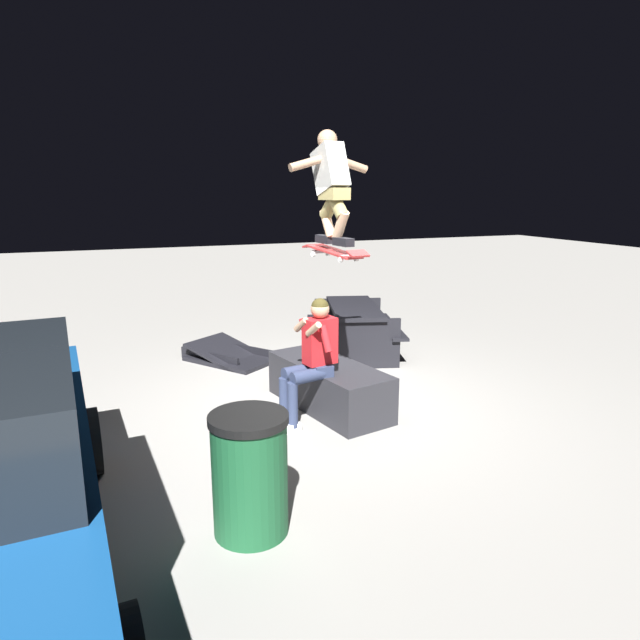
% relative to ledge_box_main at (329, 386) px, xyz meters
% --- Properties ---
extents(ground_plane, '(40.00, 40.00, 0.00)m').
position_rel_ledge_box_main_xyz_m(ground_plane, '(0.04, -0.04, -0.26)').
color(ground_plane, gray).
extents(ledge_box_main, '(1.79, 0.99, 0.53)m').
position_rel_ledge_box_main_xyz_m(ledge_box_main, '(0.00, 0.00, 0.00)').
color(ledge_box_main, '#28282D').
rests_on(ledge_box_main, ground).
extents(person_sitting_on_ledge, '(0.59, 0.78, 1.36)m').
position_rel_ledge_box_main_xyz_m(person_sitting_on_ledge, '(-0.32, 0.33, 0.50)').
color(person_sitting_on_ledge, '#2D3856').
rests_on(person_sitting_on_ledge, ground).
extents(skateboard, '(1.04, 0.33, 0.13)m').
position_rel_ledge_box_main_xyz_m(skateboard, '(-0.46, 0.14, 1.60)').
color(skateboard, '#B72D2D').
extents(skater_airborne, '(0.63, 0.89, 1.12)m').
position_rel_ledge_box_main_xyz_m(skater_airborne, '(-0.40, 0.15, 2.29)').
color(skater_airborne, black).
extents(kicker_ramp, '(1.50, 1.41, 0.35)m').
position_rel_ledge_box_main_xyz_m(kicker_ramp, '(2.24, 0.62, -0.21)').
color(kicker_ramp, black).
rests_on(kicker_ramp, ground).
extents(picnic_table_back, '(2.02, 1.78, 0.75)m').
position_rel_ledge_box_main_xyz_m(picnic_table_back, '(1.92, -1.22, 0.23)').
color(picnic_table_back, black).
rests_on(picnic_table_back, ground).
extents(trash_bin, '(0.58, 0.58, 0.92)m').
position_rel_ledge_box_main_xyz_m(trash_bin, '(-2.05, 1.47, 0.20)').
color(trash_bin, '#19512D').
rests_on(trash_bin, ground).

